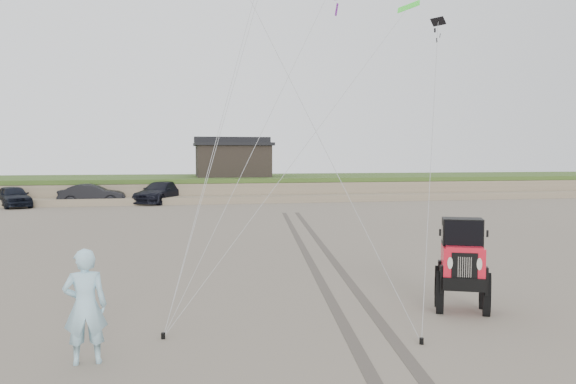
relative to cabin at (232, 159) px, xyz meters
name	(u,v)px	position (x,y,z in m)	size (l,w,h in m)	color
ground	(324,331)	(-2.00, -37.00, -3.24)	(160.00, 160.00, 0.00)	#6B6054
dune_ridge	(209,187)	(-2.00, 0.50, -2.42)	(160.00, 14.25, 1.73)	#7A6B54
cabin	(232,159)	(0.00, 0.00, 0.00)	(6.40, 5.40, 3.35)	black
truck_a	(13,196)	(-15.60, -6.75, -2.50)	(1.74, 4.32, 1.47)	black
truck_b	(92,195)	(-10.58, -6.10, -2.49)	(1.57, 4.52, 1.49)	black
truck_c	(161,192)	(-5.86, -5.34, -2.45)	(2.21, 5.44, 1.58)	black
jeep	(462,275)	(1.41, -36.27, -2.40)	(1.94, 4.50, 1.68)	red
man	(85,306)	(-6.38, -37.89, -2.26)	(0.72, 0.47, 1.96)	#8CC4D8
stake_main	(163,336)	(-5.14, -36.85, -3.18)	(0.08, 0.08, 0.12)	black
stake_aux	(422,341)	(-0.42, -38.12, -3.18)	(0.08, 0.08, 0.12)	black
tire_tracks	(319,257)	(0.00, -29.00, -3.23)	(5.22, 29.74, 0.01)	#4C443D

